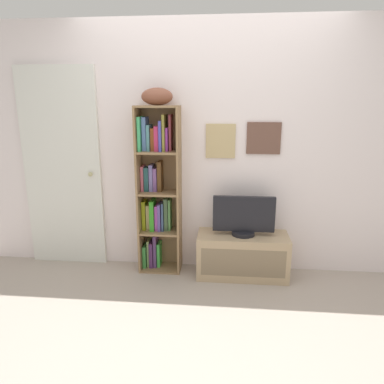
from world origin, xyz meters
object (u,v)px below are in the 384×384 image
(bookshelf, at_px, (157,190))
(television, at_px, (244,217))
(football, at_px, (157,97))
(tv_stand, at_px, (242,255))
(door, at_px, (63,169))

(bookshelf, relative_size, television, 2.79)
(bookshelf, xyz_separation_m, television, (0.85, -0.09, -0.22))
(bookshelf, distance_m, football, 0.89)
(tv_stand, distance_m, door, 2.00)
(television, relative_size, door, 0.29)
(television, bearing_deg, football, 175.90)
(tv_stand, bearing_deg, door, 174.93)
(bookshelf, bearing_deg, television, -6.11)
(bookshelf, relative_size, door, 0.81)
(bookshelf, distance_m, tv_stand, 1.05)
(football, relative_size, tv_stand, 0.33)
(door, bearing_deg, football, -5.78)
(tv_stand, bearing_deg, football, 175.81)
(tv_stand, relative_size, television, 1.49)
(bookshelf, xyz_separation_m, tv_stand, (0.85, -0.09, -0.61))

